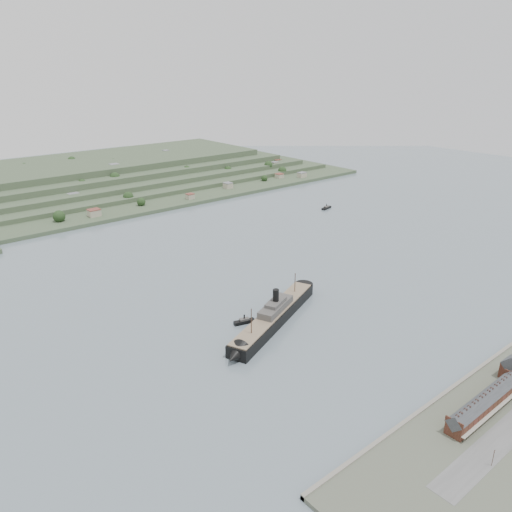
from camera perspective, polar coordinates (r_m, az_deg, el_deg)
ground at (r=361.79m, az=1.07°, el=-4.11°), size 1400.00×1400.00×0.00m
terrace_row at (r=264.18m, az=24.67°, el=-15.02°), size 55.60×9.80×11.07m
far_peninsula at (r=699.28m, az=-18.81°, el=8.27°), size 760.00×309.00×30.00m
steamship at (r=316.14m, az=1.87°, el=-7.06°), size 106.30×53.72×26.92m
tugboat at (r=319.31m, az=-1.35°, el=-7.46°), size 14.02×7.27×6.10m
ferry_east at (r=574.76m, az=8.05°, el=5.50°), size 16.17×7.87×5.85m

